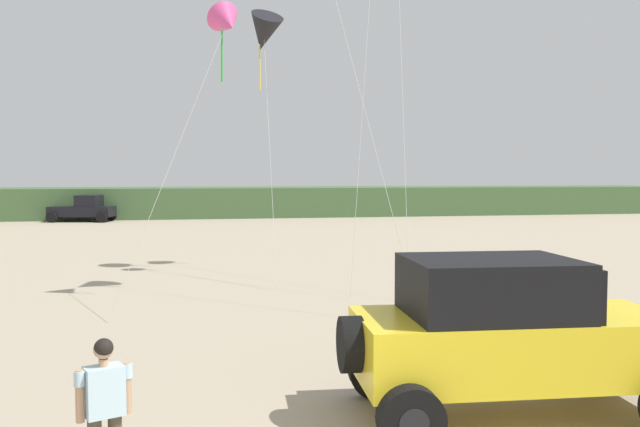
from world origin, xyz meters
name	(u,v)px	position (x,y,z in m)	size (l,w,h in m)	color
dune_ridge	(187,202)	(-1.15, 51.34, 1.21)	(90.00, 9.52, 2.43)	#426038
jeep	(509,333)	(3.35, 2.51, 1.20)	(4.93, 2.67, 2.26)	yellow
person_watching	(104,405)	(-1.97, 1.36, 0.94)	(0.58, 0.42, 1.67)	tan
distant_pickup	(84,209)	(-8.68, 45.62, 0.94)	(4.91, 3.29, 1.98)	black
kite_blue_swept	(264,33)	(1.64, 17.58, 8.45)	(1.82, 5.33, 9.37)	black
kite_black_sled	(227,23)	(0.02, 12.00, 7.49)	(3.62, 2.83, 8.07)	#E04C93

